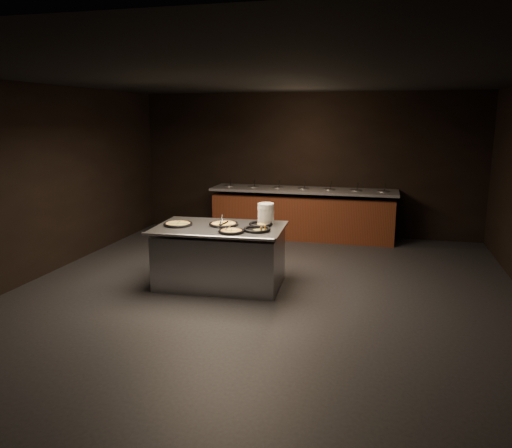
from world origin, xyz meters
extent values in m
cube|color=black|center=(0.00, 0.00, -0.01)|extent=(7.00, 8.00, 0.01)
cube|color=black|center=(0.00, 0.00, 2.90)|extent=(7.00, 8.00, 0.01)
cube|color=black|center=(0.00, 4.00, 1.45)|extent=(7.00, 0.01, 2.90)
cube|color=black|center=(0.00, -4.00, 1.45)|extent=(7.00, 0.01, 2.90)
cube|color=black|center=(-3.50, 0.00, 1.45)|extent=(0.01, 8.00, 2.90)
cube|color=#572014|center=(0.00, 3.58, 0.43)|extent=(3.60, 0.75, 0.85)
cube|color=#56555A|center=(0.00, 3.58, 0.97)|extent=(3.70, 0.83, 0.05)
cube|color=#3B220D|center=(0.00, 3.58, 0.04)|extent=(3.60, 0.69, 0.08)
cylinder|color=#AFB1B6|center=(-1.55, 3.58, 0.98)|extent=(0.22, 0.22, 0.08)
cylinder|color=olive|center=(-1.55, 3.58, 1.00)|extent=(0.19, 0.19, 0.02)
cylinder|color=black|center=(-1.52, 3.56, 1.09)|extent=(0.04, 0.10, 0.19)
cylinder|color=#AFB1B6|center=(-1.03, 3.58, 0.98)|extent=(0.22, 0.22, 0.08)
cylinder|color=olive|center=(-1.03, 3.58, 1.00)|extent=(0.19, 0.19, 0.02)
cylinder|color=black|center=(-1.00, 3.56, 1.09)|extent=(0.04, 0.10, 0.19)
cylinder|color=#AFB1B6|center=(-0.52, 3.58, 0.98)|extent=(0.22, 0.22, 0.08)
cylinder|color=olive|center=(-0.52, 3.58, 1.00)|extent=(0.19, 0.19, 0.02)
cylinder|color=black|center=(-0.49, 3.56, 1.09)|extent=(0.04, 0.10, 0.19)
cylinder|color=#AFB1B6|center=(0.00, 3.58, 0.98)|extent=(0.22, 0.22, 0.08)
cylinder|color=olive|center=(0.00, 3.58, 1.00)|extent=(0.19, 0.19, 0.02)
cylinder|color=black|center=(0.03, 3.56, 1.09)|extent=(0.04, 0.10, 0.19)
cylinder|color=#AFB1B6|center=(0.52, 3.58, 0.98)|extent=(0.22, 0.22, 0.08)
cylinder|color=olive|center=(0.52, 3.58, 1.00)|extent=(0.19, 0.19, 0.02)
cylinder|color=black|center=(0.55, 3.56, 1.09)|extent=(0.04, 0.10, 0.19)
cylinder|color=#AFB1B6|center=(1.03, 3.58, 0.98)|extent=(0.22, 0.22, 0.08)
cylinder|color=olive|center=(1.03, 3.58, 1.00)|extent=(0.19, 0.19, 0.02)
cylinder|color=black|center=(1.06, 3.56, 1.09)|extent=(0.04, 0.10, 0.19)
cylinder|color=#AFB1B6|center=(1.55, 3.58, 0.98)|extent=(0.22, 0.22, 0.08)
cylinder|color=olive|center=(1.55, 3.58, 1.00)|extent=(0.19, 0.19, 0.02)
cylinder|color=black|center=(1.58, 3.56, 1.09)|extent=(0.04, 0.10, 0.19)
cube|color=#AFB1B6|center=(-0.70, 0.40, 0.39)|extent=(1.80, 1.16, 0.79)
cube|color=#AFB1B6|center=(-0.70, 0.40, 0.85)|extent=(1.88, 1.24, 0.04)
cylinder|color=#AFB1B6|center=(-0.70, -0.17, 0.85)|extent=(1.82, 0.14, 0.04)
cylinder|color=silver|center=(-0.10, 0.74, 1.02)|extent=(0.24, 0.24, 0.30)
cylinder|color=black|center=(-1.31, 0.31, 0.88)|extent=(0.39, 0.39, 0.01)
torus|color=black|center=(-1.31, 0.31, 0.89)|extent=(0.42, 0.42, 0.04)
torus|color=brown|center=(-1.31, 0.31, 0.90)|extent=(0.36, 0.36, 0.03)
cylinder|color=tan|center=(-1.31, 0.31, 0.89)|extent=(0.31, 0.31, 0.02)
cube|color=black|center=(-1.31, 0.31, 0.90)|extent=(0.07, 0.31, 0.00)
cube|color=black|center=(-1.31, 0.31, 0.90)|extent=(0.31, 0.07, 0.00)
cylinder|color=black|center=(-0.67, 0.47, 0.88)|extent=(0.40, 0.40, 0.01)
torus|color=black|center=(-0.67, 0.47, 0.89)|extent=(0.42, 0.42, 0.04)
torus|color=brown|center=(-0.67, 0.47, 0.90)|extent=(0.36, 0.36, 0.03)
cylinder|color=#EED056|center=(-0.67, 0.47, 0.89)|extent=(0.32, 0.32, 0.02)
cube|color=black|center=(-0.67, 0.47, 0.90)|extent=(0.12, 0.30, 0.00)
cube|color=black|center=(-0.67, 0.47, 0.90)|extent=(0.30, 0.12, 0.00)
cylinder|color=black|center=(-0.15, 0.60, 0.88)|extent=(0.32, 0.32, 0.01)
torus|color=black|center=(-0.15, 0.60, 0.89)|extent=(0.34, 0.34, 0.04)
cylinder|color=black|center=(-0.42, 0.07, 0.88)|extent=(0.33, 0.33, 0.01)
torus|color=black|center=(-0.42, 0.07, 0.89)|extent=(0.35, 0.35, 0.04)
torus|color=brown|center=(-0.42, 0.07, 0.90)|extent=(0.29, 0.29, 0.03)
cylinder|color=#EED056|center=(-0.42, 0.07, 0.89)|extent=(0.25, 0.25, 0.02)
cube|color=black|center=(-0.42, 0.07, 0.90)|extent=(0.25, 0.06, 0.00)
cube|color=black|center=(-0.42, 0.07, 0.90)|extent=(0.06, 0.25, 0.00)
cylinder|color=black|center=(-0.11, 0.26, 0.88)|extent=(0.36, 0.36, 0.01)
torus|color=black|center=(-0.11, 0.26, 0.89)|extent=(0.38, 0.38, 0.04)
cube|color=#AFB1B6|center=(-0.71, 0.55, 0.89)|extent=(0.11, 0.12, 0.00)
cylinder|color=black|center=(-0.68, 0.39, 0.97)|extent=(0.05, 0.20, 0.13)
cylinder|color=#AFB1B6|center=(-0.69, 0.47, 0.92)|extent=(0.03, 0.10, 0.08)
cube|color=#AFB1B6|center=(-0.41, 0.06, 0.89)|extent=(0.13, 0.11, 0.00)
cylinder|color=black|center=(-0.56, 0.09, 0.97)|extent=(0.20, 0.07, 0.13)
cylinder|color=#AFB1B6|center=(-0.49, 0.07, 0.92)|extent=(0.10, 0.04, 0.08)
camera|label=1|loc=(1.54, -6.23, 2.41)|focal=35.00mm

